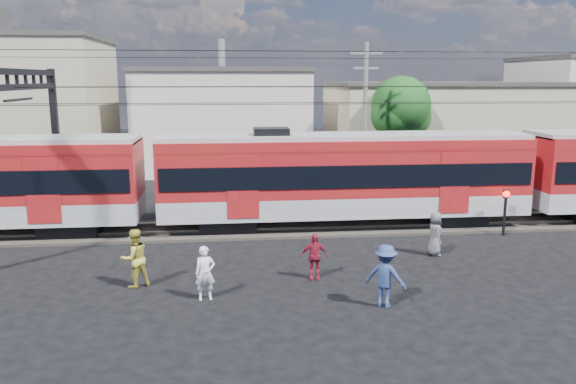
{
  "coord_description": "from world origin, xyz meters",
  "views": [
    {
      "loc": [
        -1.57,
        -15.94,
        6.53
      ],
      "look_at": [
        0.63,
        5.0,
        2.27
      ],
      "focal_mm": 35.0,
      "sensor_mm": 36.0,
      "label": 1
    }
  ],
  "objects_px": {
    "commuter_train": "(349,174)",
    "pedestrian_a": "(205,273)",
    "pedestrian_c": "(385,276)",
    "crossing_signal": "(505,204)"
  },
  "relations": [
    {
      "from": "commuter_train",
      "to": "crossing_signal",
      "type": "height_order",
      "value": "commuter_train"
    },
    {
      "from": "pedestrian_c",
      "to": "crossing_signal",
      "type": "bearing_deg",
      "value": -103.38
    },
    {
      "from": "pedestrian_a",
      "to": "pedestrian_c",
      "type": "distance_m",
      "value": 5.33
    },
    {
      "from": "pedestrian_a",
      "to": "crossing_signal",
      "type": "height_order",
      "value": "crossing_signal"
    },
    {
      "from": "crossing_signal",
      "to": "pedestrian_c",
      "type": "bearing_deg",
      "value": -135.93
    },
    {
      "from": "commuter_train",
      "to": "pedestrian_a",
      "type": "relative_size",
      "value": 30.46
    },
    {
      "from": "crossing_signal",
      "to": "commuter_train",
      "type": "bearing_deg",
      "value": 161.59
    },
    {
      "from": "commuter_train",
      "to": "crossing_signal",
      "type": "xyz_separation_m",
      "value": [
        6.27,
        -2.09,
        -1.02
      ]
    },
    {
      "from": "commuter_train",
      "to": "crossing_signal",
      "type": "distance_m",
      "value": 6.69
    },
    {
      "from": "commuter_train",
      "to": "crossing_signal",
      "type": "bearing_deg",
      "value": -18.41
    }
  ]
}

